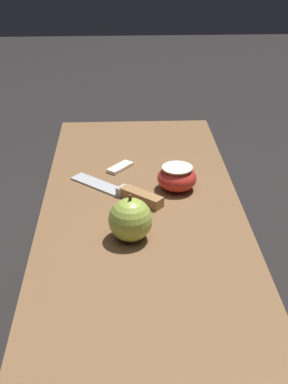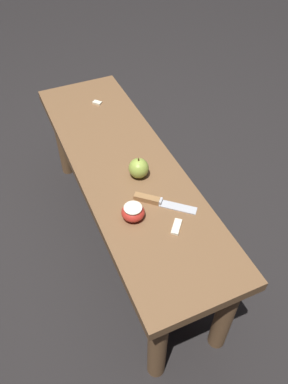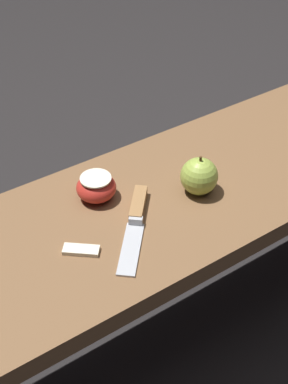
% 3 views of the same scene
% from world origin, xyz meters
% --- Properties ---
extents(wooden_bench, '(1.28, 0.37, 0.48)m').
position_xyz_m(wooden_bench, '(0.00, 0.00, 0.39)').
color(wooden_bench, brown).
rests_on(wooden_bench, ground_plane).
extents(knife, '(0.16, 0.18, 0.02)m').
position_xyz_m(knife, '(-0.23, -0.03, 0.49)').
color(knife, '#B7BABF').
rests_on(knife, wooden_bench).
extents(apple_whole, '(0.07, 0.07, 0.08)m').
position_xyz_m(apple_whole, '(-0.08, -0.02, 0.52)').
color(apple_whole, '#9EB747').
rests_on(apple_whole, wooden_bench).
extents(apple_cut, '(0.08, 0.08, 0.05)m').
position_xyz_m(apple_cut, '(-0.26, 0.07, 0.51)').
color(apple_cut, red).
rests_on(apple_cut, wooden_bench).
extents(apple_slice_near_knife, '(0.06, 0.06, 0.01)m').
position_xyz_m(apple_slice_near_knife, '(-0.35, -0.04, 0.48)').
color(apple_slice_near_knife, silver).
rests_on(apple_slice_near_knife, wooden_bench).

